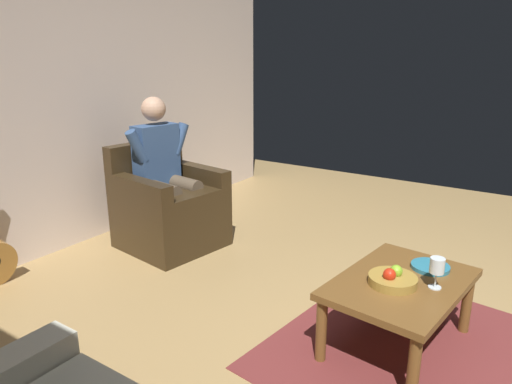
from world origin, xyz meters
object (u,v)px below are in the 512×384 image
decorative_dish (430,267)px  wine_glass_near (437,267)px  armchair (168,209)px  person_seated (165,167)px  fruit_bowl (393,279)px  coffee_table (400,290)px

decorative_dish → wine_glass_near: bearing=19.2°
wine_glass_near → armchair: bearing=-99.1°
person_seated → fruit_bowl: (0.46, 2.14, -0.26)m
fruit_bowl → decorative_dish: bearing=158.5°
person_seated → wine_glass_near: 2.38m
armchair → decorative_dish: (0.14, 2.25, 0.09)m
person_seated → wine_glass_near: size_ratio=7.38×
armchair → fruit_bowl: bearing=85.9°
coffee_table → wine_glass_near: (-0.02, 0.18, 0.18)m
wine_glass_near → fruit_bowl: 0.24m
armchair → coffee_table: 2.19m
armchair → decorative_dish: bearing=94.6°
armchair → wine_glass_near: size_ratio=5.09×
armchair → coffee_table: size_ratio=0.92×
fruit_bowl → person_seated: bearing=-102.2°
wine_glass_near → decorative_dish: wine_glass_near is taller
wine_glass_near → decorative_dish: bearing=-160.8°
coffee_table → wine_glass_near: bearing=96.0°
armchair → decorative_dish: armchair is taller
coffee_table → fruit_bowl: fruit_bowl is taller
armchair → decorative_dish: size_ratio=4.02×
armchair → person_seated: bearing=-90.0°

